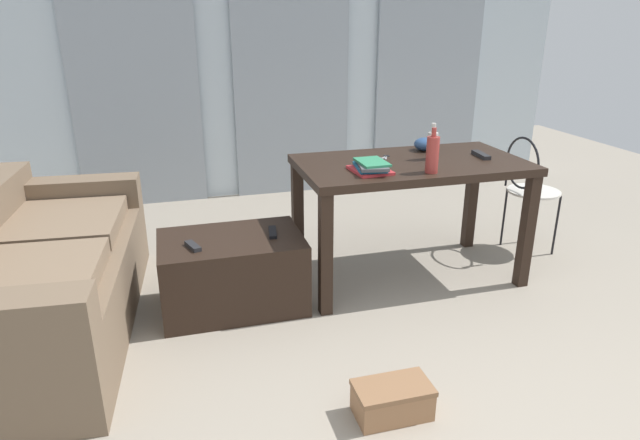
{
  "coord_description": "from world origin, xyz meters",
  "views": [
    {
      "loc": [
        -1.15,
        -1.37,
        1.63
      ],
      "look_at": [
        -0.28,
        1.71,
        0.43
      ],
      "focal_mm": 30.77,
      "sensor_mm": 36.0,
      "label": 1
    }
  ],
  "objects_px": {
    "couch": "(35,280)",
    "tv_remote_secondary": "(193,246)",
    "scissors": "(386,157)",
    "craft_table": "(411,178)",
    "coffee_table": "(233,272)",
    "shoebox": "(392,400)",
    "book_stack": "(371,166)",
    "tv_remote_on_table": "(481,155)",
    "tv_remote_primary": "(273,232)",
    "bottle_near": "(432,145)",
    "wire_chair": "(528,181)",
    "bottle_far": "(432,154)",
    "bowl": "(425,144)"
  },
  "relations": [
    {
      "from": "bottle_near",
      "to": "bottle_far",
      "type": "bearing_deg",
      "value": -116.8
    },
    {
      "from": "wire_chair",
      "to": "bottle_near",
      "type": "xyz_separation_m",
      "value": [
        -0.84,
        -0.14,
        0.34
      ]
    },
    {
      "from": "book_stack",
      "to": "tv_remote_secondary",
      "type": "height_order",
      "value": "book_stack"
    },
    {
      "from": "scissors",
      "to": "shoebox",
      "type": "xyz_separation_m",
      "value": [
        -0.5,
        -1.39,
        -0.71
      ]
    },
    {
      "from": "book_stack",
      "to": "scissors",
      "type": "xyz_separation_m",
      "value": [
        0.21,
        0.3,
        -0.03
      ]
    },
    {
      "from": "bottle_far",
      "to": "book_stack",
      "type": "bearing_deg",
      "value": 161.3
    },
    {
      "from": "shoebox",
      "to": "tv_remote_primary",
      "type": "bearing_deg",
      "value": 104.08
    },
    {
      "from": "tv_remote_on_table",
      "to": "shoebox",
      "type": "xyz_separation_m",
      "value": [
        -1.09,
        -1.23,
        -0.72
      ]
    },
    {
      "from": "wire_chair",
      "to": "tv_remote_on_table",
      "type": "distance_m",
      "value": 0.59
    },
    {
      "from": "bottle_near",
      "to": "wire_chair",
      "type": "bearing_deg",
      "value": 9.24
    },
    {
      "from": "book_stack",
      "to": "tv_remote_primary",
      "type": "bearing_deg",
      "value": 174.05
    },
    {
      "from": "bowl",
      "to": "scissors",
      "type": "relative_size",
      "value": 1.34
    },
    {
      "from": "bottle_near",
      "to": "book_stack",
      "type": "xyz_separation_m",
      "value": [
        -0.47,
        -0.17,
        -0.06
      ]
    },
    {
      "from": "scissors",
      "to": "tv_remote_secondary",
      "type": "height_order",
      "value": "scissors"
    },
    {
      "from": "tv_remote_primary",
      "to": "bottle_near",
      "type": "bearing_deg",
      "value": 15.17
    },
    {
      "from": "couch",
      "to": "wire_chair",
      "type": "bearing_deg",
      "value": 4.32
    },
    {
      "from": "scissors",
      "to": "craft_table",
      "type": "bearing_deg",
      "value": -49.1
    },
    {
      "from": "tv_remote_on_table",
      "to": "bottle_near",
      "type": "bearing_deg",
      "value": -179.98
    },
    {
      "from": "couch",
      "to": "scissors",
      "type": "height_order",
      "value": "scissors"
    },
    {
      "from": "wire_chair",
      "to": "shoebox",
      "type": "xyz_separation_m",
      "value": [
        -1.6,
        -1.4,
        -0.45
      ]
    },
    {
      "from": "coffee_table",
      "to": "shoebox",
      "type": "height_order",
      "value": "coffee_table"
    },
    {
      "from": "bowl",
      "to": "tv_remote_secondary",
      "type": "xyz_separation_m",
      "value": [
        -1.57,
        -0.43,
        -0.38
      ]
    },
    {
      "from": "couch",
      "to": "craft_table",
      "type": "distance_m",
      "value": 2.23
    },
    {
      "from": "bottle_near",
      "to": "tv_remote_primary",
      "type": "bearing_deg",
      "value": -173.76
    },
    {
      "from": "coffee_table",
      "to": "craft_table",
      "type": "height_order",
      "value": "craft_table"
    },
    {
      "from": "couch",
      "to": "tv_remote_secondary",
      "type": "distance_m",
      "value": 0.85
    },
    {
      "from": "couch",
      "to": "book_stack",
      "type": "relative_size",
      "value": 6.4
    },
    {
      "from": "book_stack",
      "to": "tv_remote_on_table",
      "type": "bearing_deg",
      "value": 10.14
    },
    {
      "from": "couch",
      "to": "book_stack",
      "type": "distance_m",
      "value": 1.93
    },
    {
      "from": "couch",
      "to": "book_stack",
      "type": "bearing_deg",
      "value": -2.18
    },
    {
      "from": "wire_chair",
      "to": "shoebox",
      "type": "distance_m",
      "value": 2.17
    },
    {
      "from": "bottle_near",
      "to": "scissors",
      "type": "relative_size",
      "value": 2.09
    },
    {
      "from": "craft_table",
      "to": "bottle_near",
      "type": "height_order",
      "value": "bottle_near"
    },
    {
      "from": "craft_table",
      "to": "wire_chair",
      "type": "distance_m",
      "value": 1.0
    },
    {
      "from": "couch",
      "to": "tv_remote_primary",
      "type": "relative_size",
      "value": 11.12
    },
    {
      "from": "tv_remote_on_table",
      "to": "wire_chair",
      "type": "bearing_deg",
      "value": 23.62
    },
    {
      "from": "craft_table",
      "to": "wire_chair",
      "type": "relative_size",
      "value": 1.65
    },
    {
      "from": "bottle_near",
      "to": "scissors",
      "type": "distance_m",
      "value": 0.3
    },
    {
      "from": "craft_table",
      "to": "tv_remote_secondary",
      "type": "relative_size",
      "value": 10.0
    },
    {
      "from": "couch",
      "to": "tv_remote_secondary",
      "type": "xyz_separation_m",
      "value": [
        0.83,
        -0.1,
        0.14
      ]
    },
    {
      "from": "craft_table",
      "to": "wire_chair",
      "type": "bearing_deg",
      "value": 8.54
    },
    {
      "from": "book_stack",
      "to": "shoebox",
      "type": "distance_m",
      "value": 1.34
    },
    {
      "from": "tv_remote_secondary",
      "to": "bowl",
      "type": "bearing_deg",
      "value": -3.99
    },
    {
      "from": "wire_chair",
      "to": "scissors",
      "type": "bearing_deg",
      "value": -179.45
    },
    {
      "from": "bottle_near",
      "to": "shoebox",
      "type": "height_order",
      "value": "bottle_near"
    },
    {
      "from": "bottle_near",
      "to": "craft_table",
      "type": "bearing_deg",
      "value": -175.67
    },
    {
      "from": "book_stack",
      "to": "tv_remote_on_table",
      "type": "relative_size",
      "value": 1.59
    },
    {
      "from": "scissors",
      "to": "shoebox",
      "type": "distance_m",
      "value": 1.64
    },
    {
      "from": "tv_remote_on_table",
      "to": "bowl",
      "type": "bearing_deg",
      "value": 141.81
    },
    {
      "from": "wire_chair",
      "to": "bottle_near",
      "type": "bearing_deg",
      "value": -170.76
    }
  ]
}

